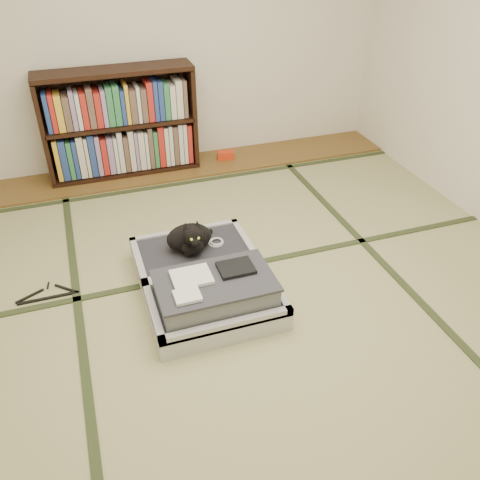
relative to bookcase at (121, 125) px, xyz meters
name	(u,v)px	position (x,y,z in m)	size (l,w,h in m)	color
floor	(251,306)	(0.45, -2.07, -0.45)	(4.50, 4.50, 0.00)	tan
wood_strip	(177,168)	(0.45, -0.07, -0.44)	(4.00, 0.50, 0.02)	brown
red_item	(226,155)	(0.93, -0.04, -0.40)	(0.15, 0.09, 0.07)	red
room_shell	(255,60)	(0.45, -2.07, 1.01)	(4.50, 4.50, 4.50)	white
tatami_borders	(226,260)	(0.45, -1.58, -0.45)	(4.00, 4.50, 0.01)	#2D381E
bookcase	(121,125)	(0.00, 0.00, 0.00)	(1.29, 0.30, 0.92)	black
suitcase	(206,282)	(0.22, -1.89, -0.35)	(0.76, 1.02, 0.30)	silver
cat	(190,238)	(0.20, -1.60, -0.20)	(0.34, 0.34, 0.27)	black
cable_coil	(216,242)	(0.38, -1.56, -0.29)	(0.11, 0.11, 0.03)	white
hanger	(48,295)	(-0.72, -1.58, -0.44)	(0.38, 0.17, 0.01)	black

